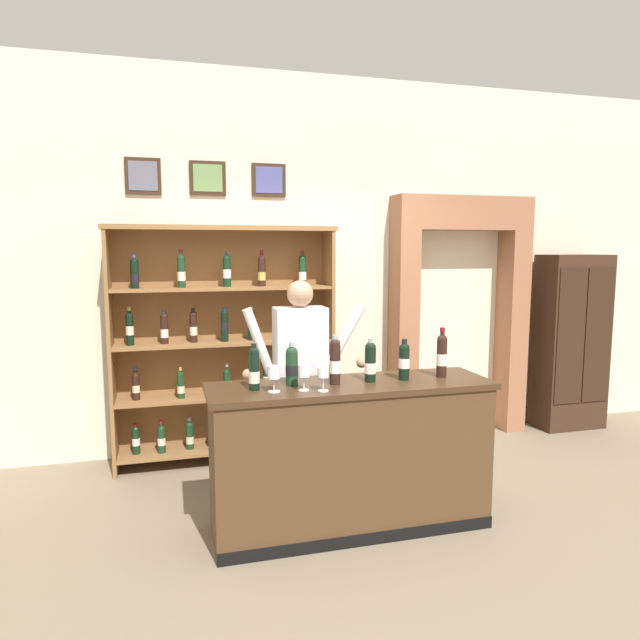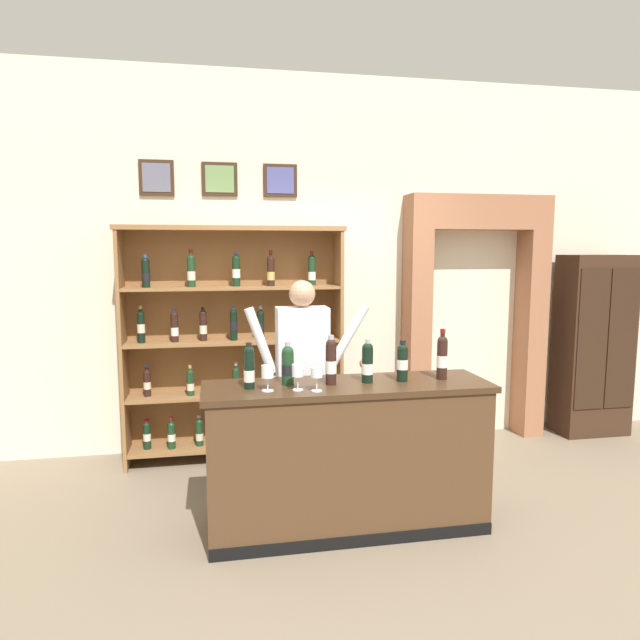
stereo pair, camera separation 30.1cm
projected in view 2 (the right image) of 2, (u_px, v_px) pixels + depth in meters
The scene contains 16 objects.
ground_plane at pixel (355, 528), 3.81m from camera, with size 14.00×14.00×0.02m, color #7A6B56.
back_wall at pixel (310, 264), 5.35m from camera, with size 12.00×0.19×3.46m.
wine_shelf at pixel (234, 338), 4.94m from camera, with size 1.93×0.36×2.06m.
archway_doorway at pixel (471, 303), 5.56m from camera, with size 1.41×0.45×2.38m.
side_cabinet at pixel (593, 345), 5.66m from camera, with size 0.69×0.40×1.81m.
tasting_counter at pixel (347, 457), 3.73m from camera, with size 1.89×0.56×0.99m.
shopkeeper at pixel (303, 366), 4.18m from camera, with size 0.95×0.22×1.64m.
tasting_bottle_bianco at pixel (249, 367), 3.52m from camera, with size 0.07×0.07×0.29m.
tasting_bottle_brunello at pixel (288, 365), 3.63m from camera, with size 0.08×0.08×0.28m.
tasting_bottle_rosso at pixel (331, 361), 3.63m from camera, with size 0.07×0.07×0.32m.
tasting_bottle_grappa at pixel (367, 362), 3.68m from camera, with size 0.08×0.08×0.29m.
tasting_bottle_super_tuscan at pixel (403, 361), 3.72m from camera, with size 0.07×0.07×0.28m.
tasting_bottle_vin_santo at pixel (442, 356), 3.78m from camera, with size 0.07×0.07×0.34m.
wine_glass_center at pixel (268, 373), 3.46m from camera, with size 0.08×0.08×0.16m.
wine_glass_left at pixel (298, 372), 3.48m from camera, with size 0.07×0.07×0.16m.
wine_glass_right at pixel (317, 374), 3.46m from camera, with size 0.07×0.07×0.15m.
Camera 2 is at (-0.90, -3.49, 1.87)m, focal length 31.53 mm.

